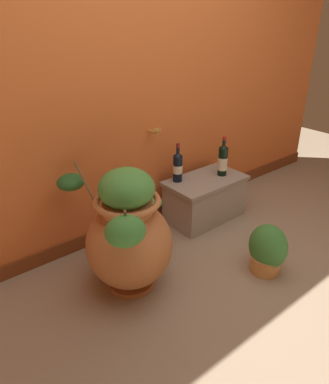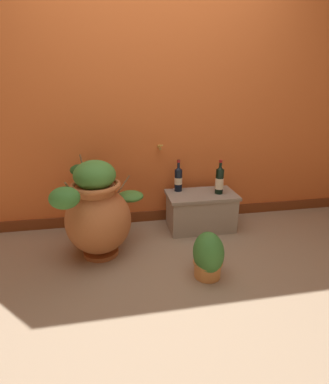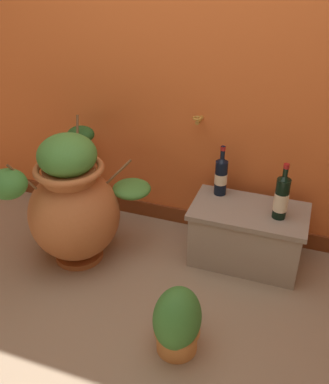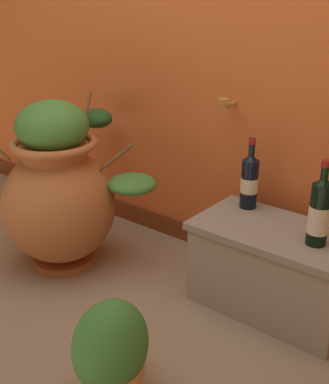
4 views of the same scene
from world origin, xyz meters
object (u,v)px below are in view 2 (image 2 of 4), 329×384
terracotta_urn (98,212)px  potted_shrub (208,256)px  wine_bottle_left (220,180)px  wine_bottle_middle (178,178)px

terracotta_urn → potted_shrub: (0.79, -0.46, -0.22)m
wine_bottle_left → wine_bottle_middle: size_ratio=1.05×
terracotta_urn → wine_bottle_left: 1.17m
terracotta_urn → wine_bottle_middle: bearing=29.4°
terracotta_urn → wine_bottle_middle: size_ratio=2.75×
wine_bottle_left → potted_shrub: 0.88m
wine_bottle_middle → potted_shrub: wine_bottle_middle is taller
terracotta_urn → potted_shrub: terracotta_urn is taller
terracotta_urn → wine_bottle_middle: 0.88m
wine_bottle_left → wine_bottle_middle: (-0.37, 0.14, -0.00)m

